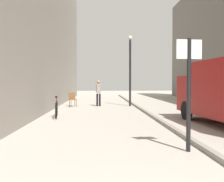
{
  "coord_description": "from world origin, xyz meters",
  "views": [
    {
      "loc": [
        -0.86,
        -1.21,
        1.59
      ],
      "look_at": [
        -0.34,
        9.86,
        1.25
      ],
      "focal_mm": 43.25,
      "sensor_mm": 36.0,
      "label": 1
    }
  ],
  "objects_px": {
    "pedestrian_main_foreground": "(98,91)",
    "street_sign_post": "(189,85)",
    "lamp_post": "(130,66)",
    "cafe_chair_near_window": "(73,98)",
    "bicycle_leaning": "(56,109)"
  },
  "relations": [
    {
      "from": "pedestrian_main_foreground",
      "to": "street_sign_post",
      "type": "relative_size",
      "value": 0.68
    },
    {
      "from": "pedestrian_main_foreground",
      "to": "cafe_chair_near_window",
      "type": "height_order",
      "value": "pedestrian_main_foreground"
    },
    {
      "from": "bicycle_leaning",
      "to": "cafe_chair_near_window",
      "type": "relative_size",
      "value": 1.88
    },
    {
      "from": "street_sign_post",
      "to": "lamp_post",
      "type": "distance_m",
      "value": 12.15
    },
    {
      "from": "pedestrian_main_foreground",
      "to": "street_sign_post",
      "type": "distance_m",
      "value": 12.4
    },
    {
      "from": "lamp_post",
      "to": "bicycle_leaning",
      "type": "xyz_separation_m",
      "value": [
        -4.05,
        -5.76,
        -2.34
      ]
    },
    {
      "from": "pedestrian_main_foreground",
      "to": "bicycle_leaning",
      "type": "distance_m",
      "value": 6.21
    },
    {
      "from": "pedestrian_main_foreground",
      "to": "cafe_chair_near_window",
      "type": "bearing_deg",
      "value": 12.56
    },
    {
      "from": "pedestrian_main_foreground",
      "to": "street_sign_post",
      "type": "height_order",
      "value": "street_sign_post"
    },
    {
      "from": "lamp_post",
      "to": "cafe_chair_near_window",
      "type": "xyz_separation_m",
      "value": [
        -3.87,
        -0.17,
        -2.18
      ]
    },
    {
      "from": "street_sign_post",
      "to": "cafe_chair_near_window",
      "type": "distance_m",
      "value": 12.57
    },
    {
      "from": "cafe_chair_near_window",
      "to": "lamp_post",
      "type": "bearing_deg",
      "value": 160.1
    },
    {
      "from": "pedestrian_main_foreground",
      "to": "lamp_post",
      "type": "relative_size",
      "value": 0.37
    },
    {
      "from": "pedestrian_main_foreground",
      "to": "lamp_post",
      "type": "bearing_deg",
      "value": -179.46
    },
    {
      "from": "street_sign_post",
      "to": "lamp_post",
      "type": "xyz_separation_m",
      "value": [
        0.04,
        12.1,
        1.18
      ]
    }
  ]
}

